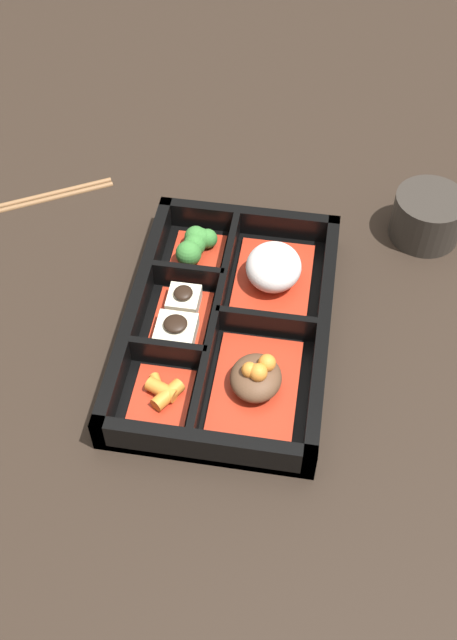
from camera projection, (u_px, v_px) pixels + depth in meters
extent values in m
plane|color=black|center=(228.00, 334.00, 0.84)|extent=(3.00, 3.00, 0.00)
cube|color=black|center=(228.00, 331.00, 0.84)|extent=(0.33, 0.22, 0.01)
cube|color=black|center=(137.00, 311.00, 0.83)|extent=(0.33, 0.01, 0.04)
cube|color=black|center=(322.00, 333.00, 0.81)|extent=(0.33, 0.01, 0.04)
cube|color=black|center=(249.00, 223.00, 0.92)|extent=(0.01, 0.22, 0.04)
cube|color=black|center=(203.00, 447.00, 0.73)|extent=(0.01, 0.22, 0.04)
cube|color=black|center=(216.00, 320.00, 0.83)|extent=(0.30, 0.01, 0.04)
cube|color=black|center=(189.00, 279.00, 0.86)|extent=(0.01, 0.08, 0.04)
cube|color=black|center=(169.00, 356.00, 0.79)|extent=(0.01, 0.08, 0.04)
cube|color=black|center=(266.00, 326.00, 0.82)|extent=(0.01, 0.11, 0.04)
cube|color=#B22D19|center=(273.00, 282.00, 0.87)|extent=(0.13, 0.09, 0.01)
ellipsoid|color=silver|center=(274.00, 267.00, 0.85)|extent=(0.07, 0.06, 0.05)
cube|color=#B22D19|center=(255.00, 387.00, 0.78)|extent=(0.13, 0.09, 0.01)
ellipsoid|color=brown|center=(256.00, 378.00, 0.77)|extent=(0.06, 0.05, 0.03)
sphere|color=orange|center=(267.00, 363.00, 0.76)|extent=(0.02, 0.02, 0.02)
sphere|color=orange|center=(249.00, 370.00, 0.75)|extent=(0.02, 0.02, 0.02)
sphere|color=orange|center=(258.00, 372.00, 0.75)|extent=(0.02, 0.02, 0.02)
cube|color=#B22D19|center=(198.00, 256.00, 0.90)|extent=(0.07, 0.06, 0.01)
sphere|color=#387A33|center=(192.00, 247.00, 0.89)|extent=(0.02, 0.02, 0.02)
sphere|color=#387A33|center=(189.00, 253.00, 0.88)|extent=(0.03, 0.03, 0.03)
sphere|color=#387A33|center=(196.00, 237.00, 0.90)|extent=(0.03, 0.03, 0.03)
sphere|color=#387A33|center=(200.00, 239.00, 0.90)|extent=(0.03, 0.03, 0.03)
sphere|color=#387A33|center=(194.00, 245.00, 0.89)|extent=(0.03, 0.03, 0.03)
sphere|color=#387A33|center=(208.00, 239.00, 0.90)|extent=(0.02, 0.02, 0.02)
cube|color=#B22D19|center=(181.00, 321.00, 0.84)|extent=(0.09, 0.06, 0.01)
cube|color=beige|center=(184.00, 301.00, 0.84)|extent=(0.04, 0.04, 0.02)
ellipsoid|color=black|center=(183.00, 293.00, 0.83)|extent=(0.02, 0.02, 0.01)
cube|color=beige|center=(176.00, 331.00, 0.81)|extent=(0.04, 0.04, 0.02)
ellipsoid|color=black|center=(175.00, 324.00, 0.80)|extent=(0.03, 0.03, 0.01)
cube|color=#B22D19|center=(161.00, 397.00, 0.77)|extent=(0.07, 0.06, 0.01)
cylinder|color=orange|center=(162.00, 390.00, 0.77)|extent=(0.03, 0.04, 0.02)
cylinder|color=orange|center=(158.00, 387.00, 0.77)|extent=(0.03, 0.02, 0.01)
cylinder|color=orange|center=(168.00, 395.00, 0.76)|extent=(0.04, 0.03, 0.02)
cylinder|color=#2D2823|center=(427.00, 217.00, 0.92)|extent=(0.09, 0.09, 0.06)
cylinder|color=#597A38|center=(432.00, 201.00, 0.90)|extent=(0.07, 0.07, 0.01)
cylinder|color=brown|center=(24.00, 198.00, 0.98)|extent=(0.12, 0.21, 0.01)
cylinder|color=brown|center=(25.00, 203.00, 0.97)|extent=(0.12, 0.21, 0.01)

